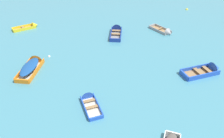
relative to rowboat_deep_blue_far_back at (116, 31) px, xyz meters
name	(u,v)px	position (x,y,z in m)	size (l,w,h in m)	color
rowboat_deep_blue_far_back	(116,31)	(0.00, 0.00, 0.00)	(1.59, 4.36, 1.25)	gray
rowboat_blue_near_left	(209,70)	(9.29, -9.27, 0.01)	(4.40, 2.78, 1.39)	#99754C
rowboat_yellow_midfield_left	(30,27)	(-12.03, 1.18, -0.04)	(3.44, 2.72, 1.00)	#99754C
rowboat_orange_center	(33,65)	(-8.55, -8.87, 0.14)	(1.90, 4.61, 1.39)	beige
rowboat_grey_cluster_outer	(166,32)	(6.57, -0.15, -0.06)	(3.13, 3.54, 1.16)	#99754C
rowboat_blue_distant_center	(88,100)	(-2.29, -13.88, -0.06)	(2.24, 3.42, 1.09)	beige
mooring_buoy_trailing	(187,10)	(11.69, 9.10, -0.22)	(0.44, 0.44, 0.44)	yellow
mooring_buoy_between_boats_left	(49,57)	(-7.47, -6.61, -0.22)	(0.28, 0.28, 0.28)	silver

